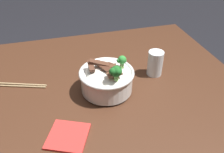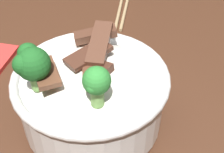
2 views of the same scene
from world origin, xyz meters
name	(u,v)px [view 2 (image 2 of 2)]	position (x,y,z in m)	size (l,w,h in m)	color
dining_table	(87,115)	(0.00, 0.00, 0.65)	(1.36, 1.02, 0.77)	#472819
rice_bowl	(91,90)	(-0.12, 0.00, 0.83)	(0.21, 0.21, 0.15)	white
chopsticks_pair	(124,4)	(0.21, -0.12, 0.77)	(0.22, 0.09, 0.01)	tan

